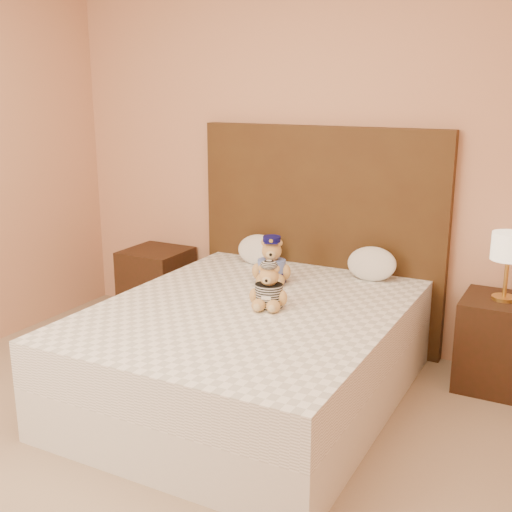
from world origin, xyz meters
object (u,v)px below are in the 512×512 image
Objects in this scene: bed at (250,352)px; nightstand_right at (499,343)px; nightstand_left at (157,284)px; lamp at (509,250)px; pillow_left at (258,248)px; teddy_prisoner at (269,286)px; pillow_right at (372,262)px; teddy_police at (272,260)px.

bed and nightstand_right have the same top height.
lamp reaches higher than nightstand_left.
nightstand_left and nightstand_right have the same top height.
lamp reaches higher than pillow_left.
teddy_prisoner is at bearing -146.30° from lamp.
pillow_right reaches higher than bed.
teddy_police is at bearing 102.04° from bed.
lamp is at bearing 0.00° from nightstand_left.
pillow_left is (-1.64, 0.03, -0.19)m from lamp.
teddy_prisoner reaches higher than nightstand_left.
nightstand_left is at bearing 136.10° from teddy_prisoner.
pillow_right is (1.69, 0.03, 0.39)m from nightstand_left.
nightstand_right is at bearing 0.00° from nightstand_left.
bed is at bearing -32.62° from nightstand_left.
bed is at bearing -147.38° from nightstand_right.
teddy_prisoner is at bearing -29.59° from nightstand_left.
teddy_police reaches higher than pillow_right.
lamp is at bearing 32.62° from bed.
lamp is 1.40m from teddy_police.
teddy_prisoner is 0.93m from pillow_left.
teddy_police is 0.48m from teddy_prisoner.
nightstand_right is 1.71× the size of pillow_right.
teddy_prisoner is at bearing -86.89° from teddy_police.
lamp reaches higher than nightstand_right.
pillow_right is (0.82, 0.00, 0.00)m from pillow_left.
teddy_police reaches higher than nightstand_right.
nightstand_right is 1.78× the size of pillow_left.
pillow_right is (0.34, 0.80, -0.01)m from teddy_prisoner.
pillow_left reaches higher than nightstand_right.
bed is 0.64m from teddy_police.
bed is at bearing -147.38° from lamp.
bed and nightstand_left have the same top height.
pillow_left is at bearing 106.76° from teddy_police.
lamp is 1.65m from pillow_left.
lamp is (2.50, 0.00, 0.57)m from nightstand_left.
teddy_prisoner is (-1.15, -0.77, 0.40)m from nightstand_right.
lamp is 1.24× the size of pillow_right.
nightstand_left is 1.27m from teddy_police.
pillow_right is at bearing 62.25° from bed.
pillow_left is (-0.49, 0.80, -0.02)m from teddy_prisoner.
teddy_police is 0.46m from pillow_left.
nightstand_left is 1.86× the size of teddy_police.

